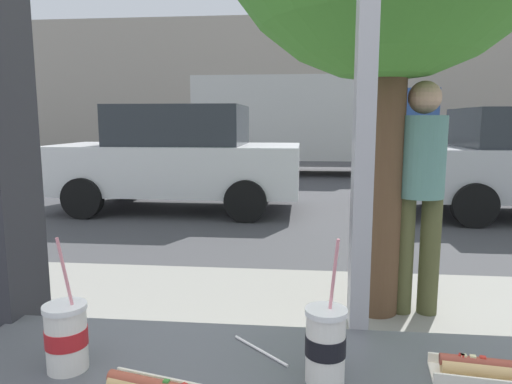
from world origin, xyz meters
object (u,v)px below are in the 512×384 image
(soda_cup_left, at_px, (326,344))
(parked_car_white, at_px, (178,158))
(hotdog_tray_near, at_px, (500,372))
(box_truck, at_px, (308,121))
(pedestrian, at_px, (420,184))
(soda_cup_right, at_px, (66,336))

(soda_cup_left, height_order, parked_car_white, parked_car_white)
(hotdog_tray_near, height_order, box_truck, box_truck)
(hotdog_tray_near, distance_m, pedestrian, 2.35)
(parked_car_white, distance_m, box_truck, 6.25)
(soda_cup_left, bearing_deg, soda_cup_right, -179.28)
(soda_cup_left, distance_m, box_truck, 12.59)
(soda_cup_left, xyz_separation_m, hotdog_tray_near, (0.37, 0.03, -0.06))
(box_truck, distance_m, pedestrian, 10.26)
(soda_cup_right, distance_m, pedestrian, 2.70)
(soda_cup_left, xyz_separation_m, parked_car_white, (-2.16, 6.77, -0.14))
(hotdog_tray_near, xyz_separation_m, box_truck, (-0.29, 12.54, 0.54))
(soda_cup_left, distance_m, parked_car_white, 7.11)
(parked_car_white, bearing_deg, soda_cup_right, -76.84)
(hotdog_tray_near, relative_size, parked_car_white, 0.07)
(pedestrian, bearing_deg, parked_car_white, 123.36)
(box_truck, bearing_deg, soda_cup_right, -92.97)
(hotdog_tray_near, bearing_deg, pedestrian, 80.52)
(parked_car_white, relative_size, pedestrian, 2.52)
(parked_car_white, relative_size, box_truck, 0.63)
(box_truck, bearing_deg, hotdog_tray_near, -88.68)
(parked_car_white, bearing_deg, box_truck, 68.91)
(soda_cup_left, bearing_deg, hotdog_tray_near, 5.22)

